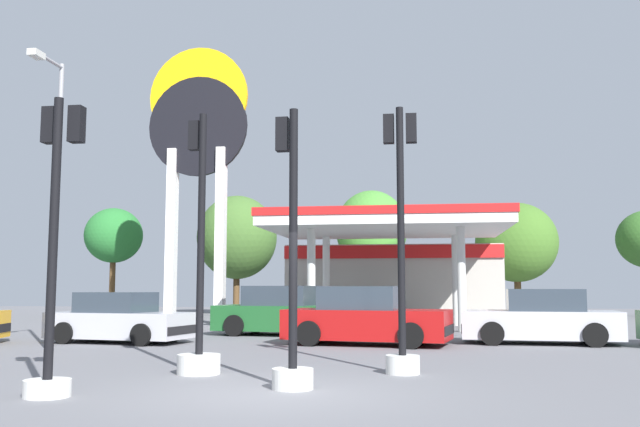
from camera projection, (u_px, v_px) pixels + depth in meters
ground_plane at (271, 394)px, 10.48m from camera, size 90.00×90.00×0.00m
gas_station at (394, 276)px, 33.69m from camera, size 10.08×14.43×4.48m
station_pole_sign at (198, 144)px, 31.43m from camera, size 4.60×0.56×12.60m
car_1 at (119, 320)px, 20.17m from camera, size 4.33×2.38×1.47m
car_2 at (540, 319)px, 19.79m from camera, size 4.49×2.26×1.56m
car_3 at (366, 318)px, 19.47m from camera, size 4.83×2.67×1.64m
car_5 at (284, 313)px, 23.35m from camera, size 4.87×2.64×1.66m
traffic_signal_0 at (54, 273)px, 10.40m from camera, size 0.69×0.70×4.51m
traffic_signal_1 at (199, 309)px, 12.99m from camera, size 0.81×0.81×4.95m
traffic_signal_2 at (292, 299)px, 11.13m from camera, size 0.66×0.69×4.54m
traffic_signal_3 at (401, 268)px, 13.12m from camera, size 0.65×0.68×5.09m
tree_0 at (114, 236)px, 40.61m from camera, size 3.36×3.36×6.26m
tree_1 at (237, 237)px, 41.39m from camera, size 4.78×4.78×7.10m
tree_2 at (371, 229)px, 40.17m from camera, size 4.18×4.18×7.24m
tree_3 at (516, 242)px, 38.55m from camera, size 4.53×4.53×6.33m
corner_streetlamp at (53, 176)px, 17.31m from camera, size 0.24×1.48×7.35m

